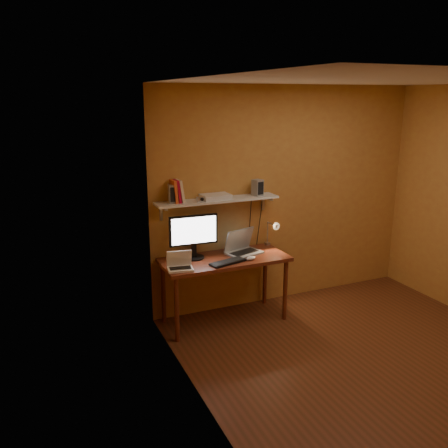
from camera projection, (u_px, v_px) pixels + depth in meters
name	position (u px, v px, depth m)	size (l,w,h in m)	color
room	(377.00, 230.00, 4.29)	(3.44, 3.24, 2.64)	#622D19
desk	(225.00, 265.00, 5.22)	(1.40, 0.60, 0.75)	#622A17
wall_shelf	(218.00, 200.00, 5.21)	(1.40, 0.25, 0.21)	silver
monitor	(194.00, 234.00, 5.12)	(0.54, 0.24, 0.49)	black
laptop	(242.00, 247.00, 5.35)	(0.44, 0.37, 0.28)	gray
netbook	(180.00, 264.00, 4.86)	(0.28, 0.23, 0.19)	silver
keyboard	(228.00, 262.00, 5.04)	(0.41, 0.14, 0.02)	black
mouse	(251.00, 258.00, 5.14)	(0.11, 0.07, 0.04)	silver
desk_lamp	(272.00, 230.00, 5.51)	(0.09, 0.23, 0.38)	silver
speaker_left	(174.00, 194.00, 5.00)	(0.11, 0.11, 0.20)	gray
speaker_right	(257.00, 188.00, 5.36)	(0.10, 0.10, 0.18)	gray
books	(177.00, 191.00, 5.01)	(0.13, 0.17, 0.24)	#D04F23
shelf_camera	(201.00, 199.00, 5.06)	(0.10, 0.06, 0.06)	silver
router	(215.00, 197.00, 5.20)	(0.32, 0.21, 0.05)	silver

